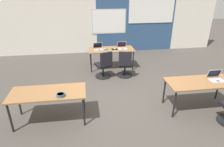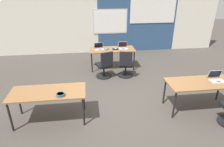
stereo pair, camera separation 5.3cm
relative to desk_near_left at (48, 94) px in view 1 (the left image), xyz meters
name	(u,v)px [view 1 (the left image)]	position (x,y,z in m)	size (l,w,h in m)	color
ground_plane	(122,100)	(1.75, 0.60, -0.66)	(24.00, 24.00, 0.00)	#47423D
back_wall_assembly	(106,20)	(1.81, 4.80, 0.75)	(10.00, 0.27, 2.80)	silver
desk_near_left	(48,94)	(0.00, 0.00, 0.00)	(1.60, 0.70, 0.72)	olive
desk_near_right	(200,84)	(3.50, 0.00, 0.00)	(1.60, 0.70, 0.72)	olive
desk_far_center	(111,51)	(1.75, 2.80, 0.00)	(1.60, 0.70, 0.72)	olive
laptop_near_right_end	(216,78)	(3.90, 0.04, 0.11)	(0.34, 0.31, 0.23)	silver
laptop_far_left	(98,48)	(1.30, 2.82, 0.11)	(0.37, 0.36, 0.23)	#B7B7BC
mousepad_far_left	(105,49)	(1.53, 2.78, 0.06)	(0.22, 0.19, 0.00)	#23512D
mouse_far_left	(105,49)	(1.53, 2.78, 0.08)	(0.06, 0.10, 0.03)	#B2B2B7
chair_far_left	(104,67)	(1.41, 2.03, -0.28)	(0.56, 0.61, 0.92)	black
laptop_far_right	(122,47)	(2.15, 2.83, 0.11)	(0.34, 0.31, 0.23)	silver
mousepad_far_right	(115,49)	(1.87, 2.76, 0.06)	(0.22, 0.19, 0.00)	black
mouse_far_right	(115,49)	(1.87, 2.76, 0.08)	(0.08, 0.11, 0.03)	silver
chair_far_right	(125,66)	(2.10, 2.00, -0.28)	(0.52, 0.58, 0.92)	black
snack_bowl	(61,95)	(0.30, -0.21, 0.10)	(0.18, 0.18, 0.06)	#3D6070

